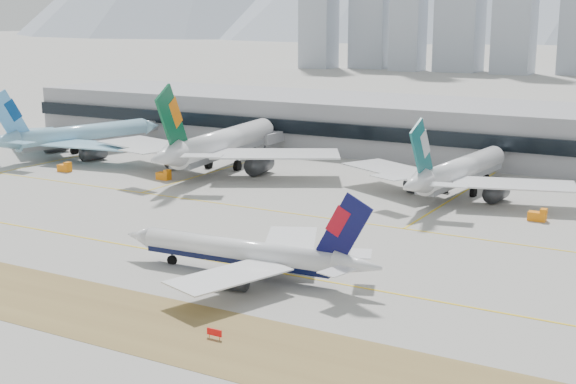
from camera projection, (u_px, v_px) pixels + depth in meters
The scene contains 11 objects.
ground at pixel (223, 252), 138.41m from camera, with size 3000.00×3000.00×0.00m, color gray.
taxiing_airliner at pixel (247, 254), 125.07m from camera, with size 45.58×39.56×15.31m.
widebody_korean at pixel (77, 137), 231.77m from camera, with size 57.03×56.88×20.96m.
widebody_eva at pixel (220, 145), 210.18m from camera, with size 69.69×68.69×25.03m.
widebody_cathay at pixel (458, 172), 180.71m from camera, with size 56.17×55.18×20.10m.
terminal at pixel (443, 129), 234.29m from camera, with size 280.00×43.10×15.00m.
hold_sign_right at pixel (214, 333), 101.27m from camera, with size 2.20×0.15×1.35m.
gse_c at pixel (538, 216), 159.23m from camera, with size 3.55×2.00×2.60m.
gse_b at pixel (164, 176), 198.99m from camera, with size 3.55×2.00×2.60m.
gse_a at pixel (65, 168), 209.24m from camera, with size 3.55×2.00×2.60m.
city_skyline at pixel (458, 0), 564.01m from camera, with size 342.00×49.80×140.00m.
Camera 1 is at (75.31, -110.02, 40.21)m, focal length 50.00 mm.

